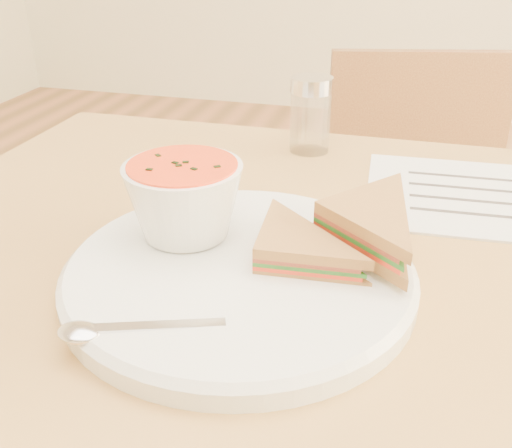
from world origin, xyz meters
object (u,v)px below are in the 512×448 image
(soup_bowl, at_px, (185,204))
(condiment_shaker, at_px, (310,115))
(chair_far, at_px, (418,277))
(plate, at_px, (239,274))

(soup_bowl, relative_size, condiment_shaker, 1.06)
(chair_far, relative_size, plate, 2.63)
(plate, height_order, condiment_shaker, condiment_shaker)
(chair_far, distance_m, plate, 0.72)
(soup_bowl, bearing_deg, chair_far, 66.00)
(chair_far, bearing_deg, soup_bowl, 52.86)
(chair_far, distance_m, condiment_shaker, 0.50)
(plate, height_order, soup_bowl, soup_bowl)
(chair_far, height_order, condiment_shaker, condiment_shaker)
(chair_far, bearing_deg, condiment_shaker, 40.17)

